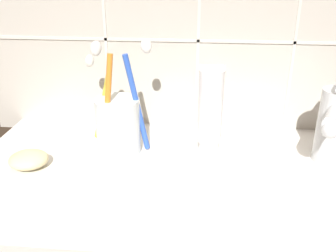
# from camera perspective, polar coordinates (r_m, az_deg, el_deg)

# --- Properties ---
(sink_counter) EXTENTS (0.67, 0.36, 0.02)m
(sink_counter) POSITION_cam_1_polar(r_m,az_deg,el_deg) (0.58, 2.04, -7.75)
(sink_counter) COLOR silver
(sink_counter) RESTS_ON ground
(tile_wall_backsplash) EXTENTS (0.77, 0.02, 0.48)m
(tile_wall_backsplash) POSITION_cam_1_polar(r_m,az_deg,el_deg) (0.68, 3.34, 17.80)
(tile_wall_backsplash) COLOR #B7B2A8
(tile_wall_backsplash) RESTS_ON ground
(toothbrush_cup) EXTENTS (0.13, 0.10, 0.19)m
(toothbrush_cup) POSITION_cam_1_polar(r_m,az_deg,el_deg) (0.62, -7.64, 0.55)
(toothbrush_cup) COLOR silver
(toothbrush_cup) RESTS_ON sink_counter
(toothpaste_tube) EXTENTS (0.04, 0.04, 0.15)m
(toothpaste_tube) POSITION_cam_1_polar(r_m,az_deg,el_deg) (0.59, 6.46, 2.11)
(toothpaste_tube) COLOR white
(toothpaste_tube) RESTS_ON sink_counter
(sink_faucet) EXTENTS (0.07, 0.11, 0.13)m
(sink_faucet) POSITION_cam_1_polar(r_m,az_deg,el_deg) (0.62, 24.10, 0.25)
(sink_faucet) COLOR silver
(sink_faucet) RESTS_ON sink_counter
(soap_bar) EXTENTS (0.06, 0.06, 0.02)m
(soap_bar) POSITION_cam_1_polar(r_m,az_deg,el_deg) (0.62, -20.47, -4.80)
(soap_bar) COLOR beige
(soap_bar) RESTS_ON sink_counter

